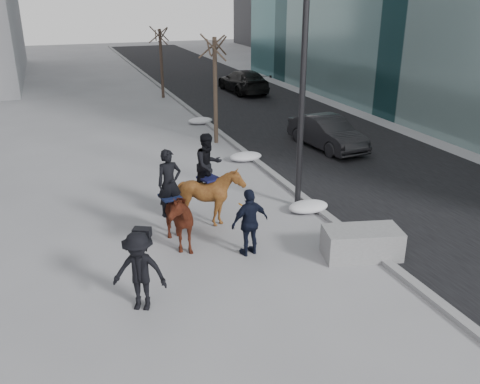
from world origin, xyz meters
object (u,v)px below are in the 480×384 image
object	(u,v)px
mounted_right	(210,189)
planter	(362,243)
car_near	(327,133)
mounted_left	(172,212)

from	to	relation	value
mounted_right	planter	bearing A→B (deg)	-46.74
planter	mounted_right	xyz separation A→B (m)	(-2.97, 3.16, 0.68)
planter	car_near	world-z (taller)	car_near
mounted_right	car_near	bearing A→B (deg)	38.97
planter	mounted_left	size ratio (longest dim) A/B	0.73
planter	mounted_right	distance (m)	4.39
planter	car_near	bearing A→B (deg)	65.88
car_near	mounted_right	world-z (taller)	mounted_right
mounted_left	mounted_right	size ratio (longest dim) A/B	0.97
car_near	mounted_right	distance (m)	8.85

